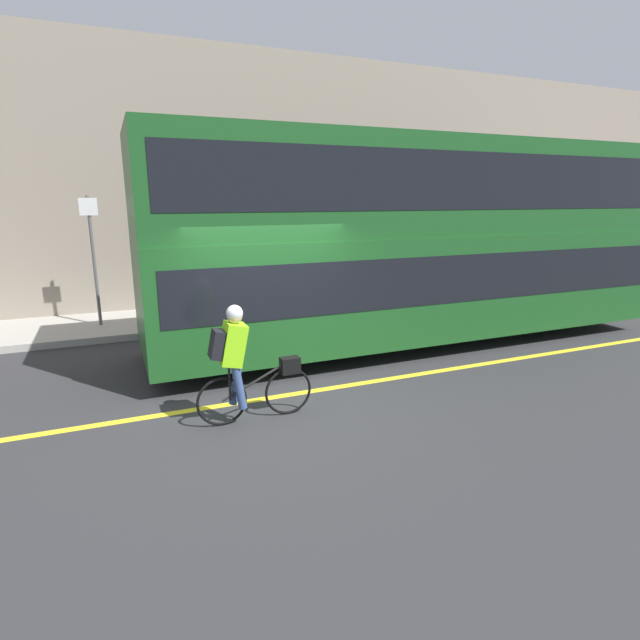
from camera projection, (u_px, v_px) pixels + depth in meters
ground_plane at (281, 396)px, 7.48m from camera, size 80.00×80.00×0.00m
road_center_line at (281, 396)px, 7.47m from camera, size 50.00×0.14×0.01m
sidewalk_curb at (212, 317)px, 12.17m from camera, size 60.00×2.45×0.15m
building_facade at (195, 182)px, 12.63m from camera, size 60.00×0.30×6.57m
bus at (414, 235)px, 9.80m from camera, size 10.40×2.59×3.96m
cyclist_on_bike at (242, 360)px, 6.43m from camera, size 1.57×0.32×1.59m
street_sign_post at (93, 255)px, 10.73m from camera, size 0.36×0.09×2.80m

